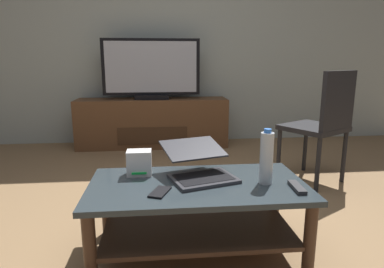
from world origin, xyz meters
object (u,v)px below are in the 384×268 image
at_px(television, 151,70).
at_px(router_box, 139,163).
at_px(cell_phone, 160,192).
at_px(dining_chair, 323,121).
at_px(laptop, 199,166).
at_px(tv_remote, 297,187).
at_px(coffee_table, 197,205).
at_px(water_bottle_near, 266,158).
at_px(media_cabinet, 153,123).

distance_m(television, router_box, 2.19).
xyz_separation_m(router_box, cell_phone, (0.11, -0.28, -0.06)).
bearing_deg(router_box, dining_chair, 28.03).
distance_m(laptop, cell_phone, 0.31).
relative_size(television, laptop, 2.37).
xyz_separation_m(router_box, tv_remote, (0.79, -0.29, -0.06)).
xyz_separation_m(coffee_table, tv_remote, (0.48, -0.13, 0.13)).
bearing_deg(water_bottle_near, television, 104.87).
bearing_deg(dining_chair, television, 135.66).
distance_m(television, dining_chair, 2.01).
xyz_separation_m(coffee_table, television, (-0.27, 2.31, 0.63)).
bearing_deg(laptop, water_bottle_near, -21.43).
xyz_separation_m(laptop, water_bottle_near, (0.33, -0.13, 0.08)).
bearing_deg(tv_remote, television, 110.42).
bearing_deg(laptop, router_box, 168.52).
distance_m(television, cell_phone, 2.48).
relative_size(router_box, cell_phone, 0.99).
bearing_deg(media_cabinet, tv_remote, -73.03).
bearing_deg(tv_remote, media_cabinet, 110.27).
bearing_deg(media_cabinet, coffee_table, -83.34).
relative_size(media_cabinet, laptop, 3.74).
xyz_separation_m(media_cabinet, tv_remote, (0.75, -2.46, 0.12)).
relative_size(media_cabinet, television, 1.58).
height_order(television, laptop, television).
bearing_deg(dining_chair, laptop, -143.23).
xyz_separation_m(television, laptop, (0.29, -2.21, -0.45)).
height_order(cell_phone, tv_remote, tv_remote).
bearing_deg(cell_phone, laptop, 65.96).
height_order(coffee_table, cell_phone, cell_phone).
xyz_separation_m(dining_chair, cell_phone, (-1.33, -1.04, -0.13)).
bearing_deg(coffee_table, router_box, 152.25).
height_order(media_cabinet, laptop, media_cabinet).
bearing_deg(media_cabinet, dining_chair, -44.78).
height_order(television, router_box, television).
bearing_deg(cell_phone, tv_remote, 20.28).
bearing_deg(television, water_bottle_near, -75.13).
relative_size(laptop, router_box, 3.42).
height_order(television, water_bottle_near, television).
distance_m(dining_chair, water_bottle_near, 1.25).
height_order(dining_chair, router_box, dining_chair).
bearing_deg(router_box, coffee_table, -27.75).
xyz_separation_m(coffee_table, cell_phone, (-0.19, -0.11, 0.13)).
xyz_separation_m(media_cabinet, dining_chair, (1.41, -1.40, 0.24)).
height_order(television, tv_remote, television).
relative_size(television, cell_phone, 8.02).
height_order(media_cabinet, television, television).
xyz_separation_m(coffee_table, dining_chair, (1.14, 0.93, 0.26)).
bearing_deg(laptop, media_cabinet, 97.46).
height_order(media_cabinet, dining_chair, dining_chair).
distance_m(water_bottle_near, cell_phone, 0.57).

